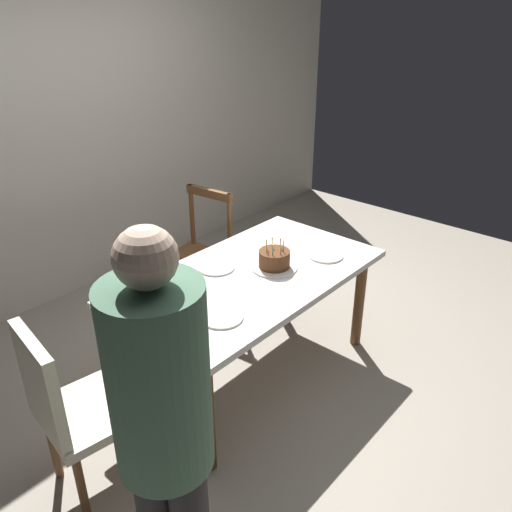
# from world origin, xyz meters

# --- Properties ---
(ground) EXTENTS (6.40, 6.40, 0.00)m
(ground) POSITION_xyz_m (0.00, 0.00, 0.00)
(ground) COLOR #9E9384
(back_wall) EXTENTS (6.40, 0.10, 2.60)m
(back_wall) POSITION_xyz_m (0.00, 1.85, 1.30)
(back_wall) COLOR silver
(back_wall) RESTS_ON ground
(dining_table) EXTENTS (1.63, 0.90, 0.72)m
(dining_table) POSITION_xyz_m (0.00, 0.00, 0.63)
(dining_table) COLOR white
(dining_table) RESTS_ON ground
(birthday_cake) EXTENTS (0.28, 0.28, 0.18)m
(birthday_cake) POSITION_xyz_m (0.15, -0.06, 0.77)
(birthday_cake) COLOR silver
(birthday_cake) RESTS_ON dining_table
(plate_near_celebrant) EXTENTS (0.22, 0.22, 0.01)m
(plate_near_celebrant) POSITION_xyz_m (-0.45, -0.20, 0.73)
(plate_near_celebrant) COLOR white
(plate_near_celebrant) RESTS_ON dining_table
(plate_far_side) EXTENTS (0.22, 0.22, 0.01)m
(plate_far_side) POSITION_xyz_m (-0.08, 0.20, 0.73)
(plate_far_side) COLOR white
(plate_far_side) RESTS_ON dining_table
(plate_near_guest) EXTENTS (0.22, 0.22, 0.01)m
(plate_near_guest) POSITION_xyz_m (0.49, -0.20, 0.73)
(plate_near_guest) COLOR white
(plate_near_guest) RESTS_ON dining_table
(fork_near_celebrant) EXTENTS (0.18, 0.05, 0.01)m
(fork_near_celebrant) POSITION_xyz_m (-0.61, -0.19, 0.72)
(fork_near_celebrant) COLOR silver
(fork_near_celebrant) RESTS_ON dining_table
(fork_far_side) EXTENTS (0.18, 0.03, 0.01)m
(fork_far_side) POSITION_xyz_m (-0.24, 0.21, 0.72)
(fork_far_side) COLOR silver
(fork_far_side) RESTS_ON dining_table
(chair_spindle_back) EXTENTS (0.49, 0.49, 0.95)m
(chair_spindle_back) POSITION_xyz_m (0.28, 0.77, 0.46)
(chair_spindle_back) COLOR brown
(chair_spindle_back) RESTS_ON ground
(chair_upholstered) EXTENTS (0.50, 0.50, 0.95)m
(chair_upholstered) POSITION_xyz_m (-1.20, 0.01, 0.53)
(chair_upholstered) COLOR beige
(chair_upholstered) RESTS_ON ground
(person_celebrant) EXTENTS (0.32, 0.32, 1.65)m
(person_celebrant) POSITION_xyz_m (-1.26, -0.74, 0.94)
(person_celebrant) COLOR #262328
(person_celebrant) RESTS_ON ground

